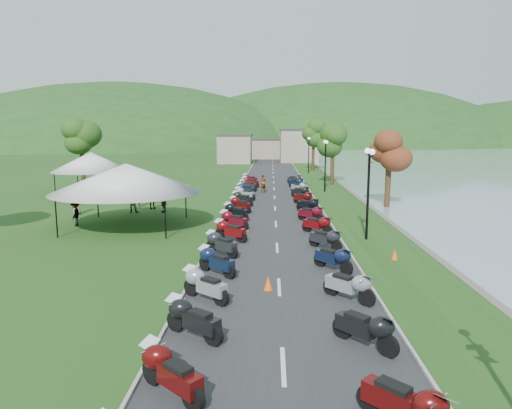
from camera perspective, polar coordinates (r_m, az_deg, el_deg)
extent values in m
cube|color=#2F2F31|center=(47.35, 2.27, 1.96)|extent=(7.00, 120.00, 0.02)
cube|color=gray|center=(92.04, 0.84, 7.07)|extent=(18.00, 16.00, 5.00)
imported|color=slate|center=(37.23, -14.60, -0.35)|extent=(0.80, 0.71, 1.83)
imported|color=slate|center=(35.03, -15.09, -0.96)|extent=(0.96, 0.60, 1.87)
imported|color=slate|center=(31.23, -21.57, -2.52)|extent=(0.61, 1.09, 1.59)
cone|color=#F2590C|center=(17.59, 1.53, -9.81)|extent=(0.36, 0.36, 0.56)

